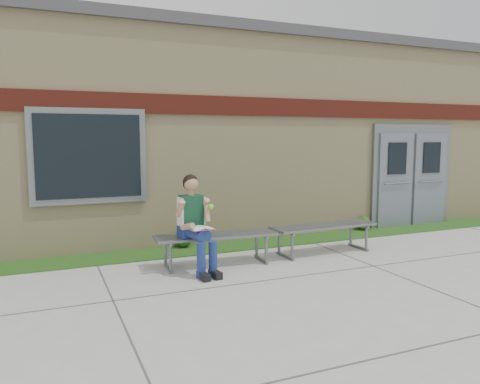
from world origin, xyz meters
name	(u,v)px	position (x,y,z in m)	size (l,w,h in m)	color
ground	(339,283)	(0.00, 0.00, 0.00)	(80.00, 80.00, 0.00)	#9E9E99
grass_strip	(259,243)	(0.00, 2.60, 0.01)	(16.00, 0.80, 0.02)	#124715
school_building	(202,134)	(0.00, 5.99, 2.10)	(16.20, 6.22, 4.20)	beige
bench_left	(216,241)	(-1.26, 1.54, 0.39)	(1.95, 0.66, 0.50)	slate
bench_right	(324,231)	(0.74, 1.54, 0.39)	(1.94, 0.60, 0.50)	slate
girl	(195,222)	(-1.66, 1.32, 0.77)	(0.55, 0.89, 1.46)	navy
shrub_mid	(183,238)	(-1.41, 2.85, 0.18)	(0.33, 0.33, 0.33)	#124715
shrub_east	(364,223)	(2.62, 2.85, 0.17)	(0.30, 0.30, 0.30)	#124715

